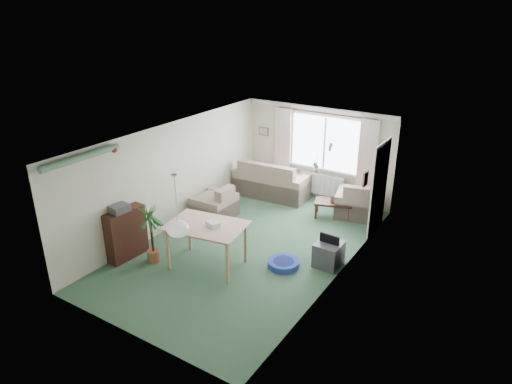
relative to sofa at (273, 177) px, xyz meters
The scene contains 25 objects.
ground 2.97m from the sofa, 69.70° to the right, with size 6.50×6.50×0.00m, color #32543C.
window 1.66m from the sofa, 21.52° to the left, with size 1.80×0.03×1.30m, color white.
curtain_rod 2.20m from the sofa, 18.19° to the left, with size 2.60×0.03×0.03m, color black.
curtain_left 0.87m from the sofa, 79.97° to the left, with size 0.45×0.08×2.00m, color beige.
curtain_right 2.52m from the sofa, ahead, with size 0.45×0.08×2.00m, color beige.
radiator 1.30m from the sofa, 19.87° to the left, with size 1.20×0.10×0.55m, color white.
doorway 3.10m from the sofa, 10.38° to the right, with size 0.03×0.95×2.00m, color black.
pendant_lamp 5.29m from the sofa, 76.45° to the right, with size 0.36×0.36×0.36m, color white.
tinsel_garland 5.43m from the sofa, 100.14° to the right, with size 1.60×1.60×0.12m, color #196626.
bauble_cluster_a 3.43m from the sofa, 38.60° to the right, with size 0.20×0.20×0.20m, color silver.
bauble_cluster_b 4.38m from the sofa, 49.37° to the right, with size 0.20×0.20×0.20m, color silver.
wall_picture_back 1.30m from the sofa, 140.52° to the left, with size 0.28×0.03×0.22m, color brown.
wall_picture_right 3.54m from the sofa, 27.35° to the right, with size 0.03×0.24×0.30m, color brown.
sofa is the anchor object (origin of this frame).
armchair_corner 2.35m from the sofa, ahead, with size 0.96×0.91×0.86m, color tan.
armchair_left 2.00m from the sofa, 103.97° to the right, with size 0.90×0.85×0.80m, color beige.
coffee_table 1.98m from the sofa, 12.30° to the right, with size 0.88×0.49×0.40m, color black.
photo_frame 1.98m from the sofa, 13.93° to the right, with size 0.12×0.02×0.16m, color brown.
bookshelf 4.44m from the sofa, 100.68° to the right, with size 0.28×0.85×1.03m, color black.
hifi_box 4.57m from the sofa, 100.38° to the right, with size 0.28×0.35×0.14m, color #414045.
houseplant 4.22m from the sofa, 93.75° to the right, with size 0.53×0.53×1.23m, color #1B4F2A.
dining_table 3.82m from the sofa, 79.00° to the right, with size 1.36×0.90×0.85m, color #A67A5A.
gift_box 3.87m from the sofa, 76.76° to the right, with size 0.25×0.18×0.12m, color white.
tv_cube 3.70m from the sofa, 42.61° to the right, with size 0.48×0.53×0.48m, color #37383C.
pet_bed 3.65m from the sofa, 56.37° to the right, with size 0.61×0.61×0.12m, color navy.
Camera 1 is at (4.63, -7.02, 4.73)m, focal length 32.00 mm.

